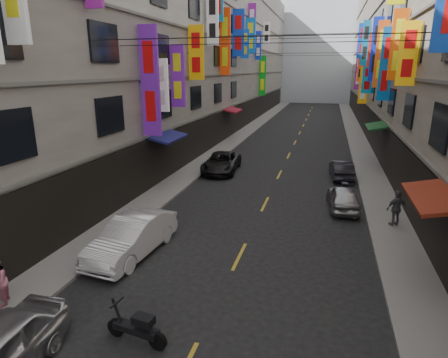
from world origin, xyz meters
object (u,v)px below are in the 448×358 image
Objects in this scene: car_left_far at (222,162)px; car_right_mid at (343,198)px; car_right_far at (341,169)px; scooter_crossing at (137,328)px; scooter_far_right at (345,192)px; pedestrian_rfar at (397,208)px; car_left_mid at (132,236)px.

car_left_far is 1.33× the size of car_right_mid.
car_right_mid is at bearing 83.77° from car_right_far.
car_left_far is (-2.50, 16.98, 0.22)m from scooter_crossing.
car_right_far is (0.07, 5.86, -0.01)m from car_right_mid.
scooter_crossing is 0.38× the size of car_left_far.
scooter_far_right is at bearing -101.32° from car_right_mid.
pedestrian_rfar is (2.19, -1.90, 0.34)m from car_right_mid.
scooter_far_right is at bearing 85.69° from car_right_far.
scooter_crossing is 17.17m from car_left_far.
car_left_mid is at bearing 53.09° from car_right_far.
car_right_mid is at bearing 47.51° from car_left_mid.
car_left_mid is 1.25× the size of car_right_far.
car_left_mid is 15.37m from car_right_far.
scooter_crossing and scooter_far_right have the same top height.
car_left_far is at bearing -31.43° from scooter_far_right.
car_right_mid is at bearing -16.76° from scooter_crossing.
pedestrian_rfar is at bearing 134.01° from car_right_mid.
pedestrian_rfar is (2.12, -7.76, 0.35)m from car_right_far.
scooter_crossing is 0.51× the size of car_right_mid.
pedestrian_rfar is at bearing -39.43° from car_left_far.
car_right_mid is 2.91m from pedestrian_rfar.
car_left_mid is 12.61m from car_left_far.
scooter_crossing is at bearing 67.01° from car_right_far.
scooter_crossing is 1.00× the size of scooter_far_right.
pedestrian_rfar reaches higher than scooter_far_right.
scooter_crossing is 12.84m from car_right_mid.
car_left_far is at bearing -39.06° from car_right_mid.
scooter_crossing is 12.38m from pedestrian_rfar.
car_right_mid reaches higher than car_right_far.
pedestrian_rfar is at bearing 32.98° from car_left_mid.
scooter_crossing is at bearing -85.48° from car_left_far.
car_left_mid is 11.46m from pedestrian_rfar.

